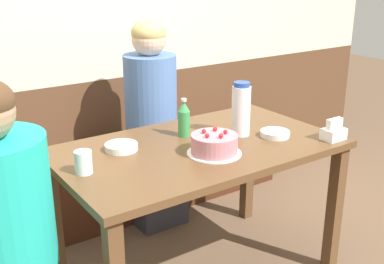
{
  "coord_description": "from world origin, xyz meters",
  "views": [
    {
      "loc": [
        -1.22,
        -1.71,
        1.52
      ],
      "look_at": [
        -0.0,
        0.05,
        0.77
      ],
      "focal_mm": 45.0,
      "sensor_mm": 36.0,
      "label": 1
    }
  ],
  "objects_px": {
    "soju_bottle": "(184,119)",
    "bowl_soup_white": "(275,134)",
    "birthday_cake": "(214,144)",
    "person_teal_shirt": "(2,234)",
    "water_pitcher": "(240,109)",
    "bowl_rice_small": "(121,147)",
    "person_pale_blue_shirt": "(152,132)",
    "glass_water_tall": "(84,163)",
    "napkin_holder": "(334,132)",
    "bench_seat": "(123,178)"
  },
  "relations": [
    {
      "from": "person_pale_blue_shirt",
      "to": "napkin_holder",
      "type": "bearing_deg",
      "value": 25.89
    },
    {
      "from": "bowl_soup_white",
      "to": "bowl_rice_small",
      "type": "height_order",
      "value": "bowl_rice_small"
    },
    {
      "from": "water_pitcher",
      "to": "person_teal_shirt",
      "type": "bearing_deg",
      "value": -177.3
    },
    {
      "from": "napkin_holder",
      "to": "bowl_soup_white",
      "type": "distance_m",
      "value": 0.28
    },
    {
      "from": "bench_seat",
      "to": "glass_water_tall",
      "type": "distance_m",
      "value": 1.14
    },
    {
      "from": "birthday_cake",
      "to": "bowl_rice_small",
      "type": "distance_m",
      "value": 0.42
    },
    {
      "from": "bowl_rice_small",
      "to": "glass_water_tall",
      "type": "distance_m",
      "value": 0.28
    },
    {
      "from": "napkin_holder",
      "to": "water_pitcher",
      "type": "bearing_deg",
      "value": 136.35
    },
    {
      "from": "person_teal_shirt",
      "to": "person_pale_blue_shirt",
      "type": "relative_size",
      "value": 0.95
    },
    {
      "from": "water_pitcher",
      "to": "glass_water_tall",
      "type": "xyz_separation_m",
      "value": [
        -0.82,
        -0.01,
        -0.08
      ]
    },
    {
      "from": "napkin_holder",
      "to": "person_teal_shirt",
      "type": "distance_m",
      "value": 1.53
    },
    {
      "from": "birthday_cake",
      "to": "glass_water_tall",
      "type": "height_order",
      "value": "birthday_cake"
    },
    {
      "from": "bowl_soup_white",
      "to": "person_teal_shirt",
      "type": "bearing_deg",
      "value": 177.09
    },
    {
      "from": "glass_water_tall",
      "to": "person_teal_shirt",
      "type": "distance_m",
      "value": 0.4
    },
    {
      "from": "birthday_cake",
      "to": "water_pitcher",
      "type": "xyz_separation_m",
      "value": [
        0.26,
        0.13,
        0.09
      ]
    },
    {
      "from": "birthday_cake",
      "to": "person_teal_shirt",
      "type": "height_order",
      "value": "person_teal_shirt"
    },
    {
      "from": "birthday_cake",
      "to": "glass_water_tall",
      "type": "distance_m",
      "value": 0.57
    },
    {
      "from": "person_pale_blue_shirt",
      "to": "bowl_soup_white",
      "type": "bearing_deg",
      "value": 18.86
    },
    {
      "from": "napkin_holder",
      "to": "glass_water_tall",
      "type": "bearing_deg",
      "value": 165.23
    },
    {
      "from": "soju_bottle",
      "to": "bowl_soup_white",
      "type": "relative_size",
      "value": 1.33
    },
    {
      "from": "bowl_rice_small",
      "to": "person_pale_blue_shirt",
      "type": "relative_size",
      "value": 0.12
    },
    {
      "from": "bench_seat",
      "to": "bowl_rice_small",
      "type": "bearing_deg",
      "value": -115.53
    },
    {
      "from": "water_pitcher",
      "to": "bowl_soup_white",
      "type": "height_order",
      "value": "water_pitcher"
    },
    {
      "from": "bowl_soup_white",
      "to": "bowl_rice_small",
      "type": "distance_m",
      "value": 0.75
    },
    {
      "from": "person_pale_blue_shirt",
      "to": "bench_seat",
      "type": "bearing_deg",
      "value": -147.97
    },
    {
      "from": "person_pale_blue_shirt",
      "to": "water_pitcher",
      "type": "bearing_deg",
      "value": 12.03
    },
    {
      "from": "soju_bottle",
      "to": "bowl_soup_white",
      "type": "height_order",
      "value": "soju_bottle"
    },
    {
      "from": "birthday_cake",
      "to": "bench_seat",
      "type": "bearing_deg",
      "value": 89.58
    },
    {
      "from": "bench_seat",
      "to": "napkin_holder",
      "type": "height_order",
      "value": "napkin_holder"
    },
    {
      "from": "soju_bottle",
      "to": "napkin_holder",
      "type": "bearing_deg",
      "value": -38.55
    },
    {
      "from": "bowl_soup_white",
      "to": "bench_seat",
      "type": "bearing_deg",
      "value": 111.65
    },
    {
      "from": "bench_seat",
      "to": "bowl_rice_small",
      "type": "relative_size",
      "value": 15.16
    },
    {
      "from": "soju_bottle",
      "to": "bowl_soup_white",
      "type": "distance_m",
      "value": 0.45
    },
    {
      "from": "soju_bottle",
      "to": "bowl_rice_small",
      "type": "bearing_deg",
      "value": 179.71
    },
    {
      "from": "water_pitcher",
      "to": "glass_water_tall",
      "type": "bearing_deg",
      "value": -179.4
    },
    {
      "from": "soju_bottle",
      "to": "glass_water_tall",
      "type": "distance_m",
      "value": 0.6
    },
    {
      "from": "birthday_cake",
      "to": "glass_water_tall",
      "type": "bearing_deg",
      "value": 167.35
    },
    {
      "from": "napkin_holder",
      "to": "bowl_rice_small",
      "type": "distance_m",
      "value": 1.01
    },
    {
      "from": "bench_seat",
      "to": "water_pitcher",
      "type": "height_order",
      "value": "water_pitcher"
    },
    {
      "from": "water_pitcher",
      "to": "person_pale_blue_shirt",
      "type": "xyz_separation_m",
      "value": [
        -0.14,
        0.64,
        -0.27
      ]
    },
    {
      "from": "birthday_cake",
      "to": "napkin_holder",
      "type": "height_order",
      "value": "birthday_cake"
    },
    {
      "from": "bench_seat",
      "to": "birthday_cake",
      "type": "height_order",
      "value": "birthday_cake"
    },
    {
      "from": "bench_seat",
      "to": "soju_bottle",
      "type": "relative_size",
      "value": 11.94
    },
    {
      "from": "bowl_soup_white",
      "to": "bowl_rice_small",
      "type": "relative_size",
      "value": 0.96
    },
    {
      "from": "birthday_cake",
      "to": "glass_water_tall",
      "type": "relative_size",
      "value": 2.56
    },
    {
      "from": "napkin_holder",
      "to": "bench_seat",
      "type": "bearing_deg",
      "value": 116.94
    },
    {
      "from": "bowl_rice_small",
      "to": "glass_water_tall",
      "type": "xyz_separation_m",
      "value": [
        -0.24,
        -0.15,
        0.03
      ]
    },
    {
      "from": "water_pitcher",
      "to": "bowl_rice_small",
      "type": "distance_m",
      "value": 0.61
    },
    {
      "from": "soju_bottle",
      "to": "person_pale_blue_shirt",
      "type": "bearing_deg",
      "value": 78.49
    },
    {
      "from": "water_pitcher",
      "to": "napkin_holder",
      "type": "relative_size",
      "value": 2.42
    }
  ]
}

